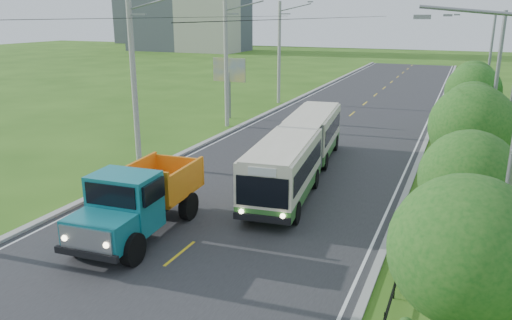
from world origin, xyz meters
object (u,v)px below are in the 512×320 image
Objects in this scene: planter_near at (429,224)px; planter_far at (448,139)px; pole_far at (280,52)px; streetlight_far at (487,67)px; planter_mid at (441,171)px; bus at (300,147)px; tree_front at (467,256)px; streetlight_near at (506,162)px; streetlight_mid at (492,92)px; tree_fourth at (472,115)px; tree_back at (473,85)px; pole_near at (134,81)px; billboard_left at (229,74)px; pole_mid at (226,63)px; tree_fifth at (473,94)px; tree_second at (470,183)px; dump_truck at (139,197)px.

planter_far is at bearing 90.00° from planter_near.
pole_far reaches higher than streetlight_far.
planter_mid is 8.20m from bus.
tree_front is 0.62× the size of streetlight_near.
planter_far is at bearing -108.80° from streetlight_far.
planter_mid is (-2.04, -0.00, -4.62)m from streetlight_mid.
streetlight_mid reaches higher than bus.
streetlight_far is at bearing 86.75° from tree_fourth.
tree_back reaches higher than bus.
billboard_left is (-1.24, 15.00, -1.23)m from pole_near.
planter_far is at bearing 51.08° from bus.
pole_mid is at bearing 157.46° from planter_mid.
planter_mid is at bearing 98.30° from streetlight_near.
planter_near is 0.04× the size of bus.
streetlight_near reaches higher than planter_far.
tree_fourth is 6.01m from tree_fifth.
streetlight_mid is at bearing -26.40° from billboard_left.
tree_second is at bearing 90.00° from tree_front.
streetlight_far is 22.57m from planter_near.
streetlight_near is (0.79, 3.86, 1.18)m from tree_front.
tree_fifth is at bearing 53.56° from dump_truck.
pole_mid is at bearing 90.00° from pole_near.
dump_truck is (-11.03, -21.08, 1.37)m from planter_far.
planter_far is (0.00, 8.00, 0.00)m from planter_mid.
tree_fourth is at bearing 15.84° from pole_near.
pole_mid is 20.16m from streetlight_mid.
bus is (9.59, 1.51, -3.31)m from pole_near.
streetlight_mid reaches higher than tree_back.
tree_back is (18.12, -6.86, -1.44)m from pole_far.
pole_far is 26.20m from tree_fourth.
tree_back reaches higher than tree_fourth.
streetlight_mid is at bearing -86.30° from tree_back.
planter_far is at bearing 93.62° from tree_second.
pole_far reaches higher than bus.
streetlight_mid is at bearing 14.81° from pole_near.
tree_back reaches higher than planter_far.
tree_fifth is at bearing -11.28° from billboard_left.
planter_near is 8.69m from bus.
pole_far is 1.72× the size of tree_fifth.
streetlight_far is (18.90, 7.00, -0.19)m from pole_mid.
dump_truck is at bearing -72.97° from billboard_left.
pole_near is 1.10× the size of streetlight_near.
tree_back is at bearing 86.43° from planter_near.
pole_far reaches higher than streetlight_near.
streetlight_far is 14.88m from planter_mid.
billboard_left is (-19.36, -2.14, 0.21)m from tree_back.
billboard_left is (-1.24, -9.00, -1.23)m from pole_far.
tree_back is 12.66m from planter_mid.
tree_fifth is 0.64× the size of streetlight_near.
planter_far is (-2.04, -6.00, -4.62)m from streetlight_far.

